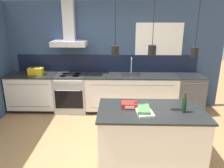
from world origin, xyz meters
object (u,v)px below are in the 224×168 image
yellow_toolbox (36,71)px  red_supply_box (129,105)px  bottle_on_island (184,104)px  book_stack (144,111)px  oven_range (72,93)px  dishwasher (189,94)px

yellow_toolbox → red_supply_box: bearing=-41.4°
bottle_on_island → book_stack: bearing=-175.5°
oven_range → red_supply_box: size_ratio=3.85×
red_supply_box → yellow_toolbox: size_ratio=0.69×
dishwasher → yellow_toolbox: yellow_toolbox is taller
book_stack → yellow_toolbox: 3.13m
oven_range → dishwasher: same height
red_supply_box → book_stack: bearing=-41.5°
yellow_toolbox → bottle_on_island: bearing=-34.6°
oven_range → dishwasher: bearing=0.1°
red_supply_box → yellow_toolbox: bearing=138.6°
red_supply_box → yellow_toolbox: yellow_toolbox is taller
bottle_on_island → yellow_toolbox: 3.56m
dishwasher → bottle_on_island: 2.23m
dishwasher → red_supply_box: (-1.53, -1.89, 0.50)m
oven_range → book_stack: 2.61m
book_stack → yellow_toolbox: yellow_toolbox is taller
bottle_on_island → yellow_toolbox: bearing=145.4°
oven_range → yellow_toolbox: 0.99m
book_stack → bottle_on_island: bearing=4.5°
oven_range → bottle_on_island: size_ratio=3.08×
oven_range → bottle_on_island: 2.97m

